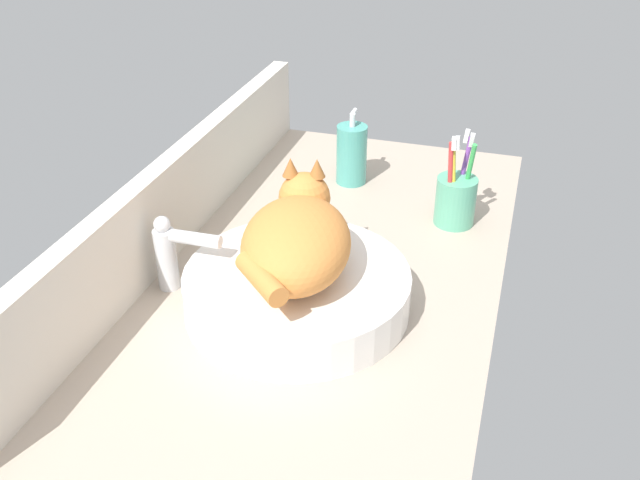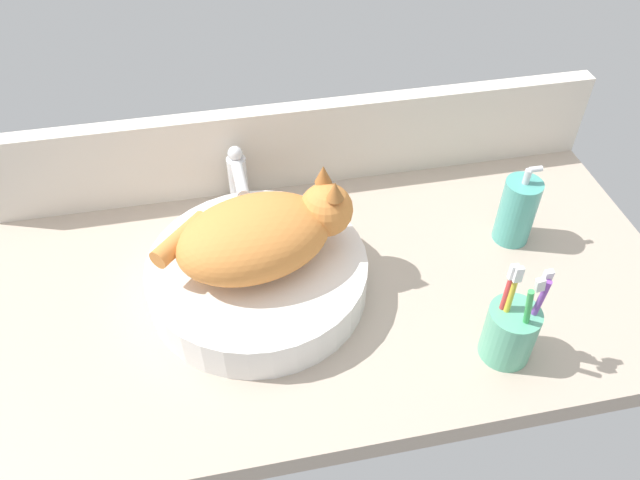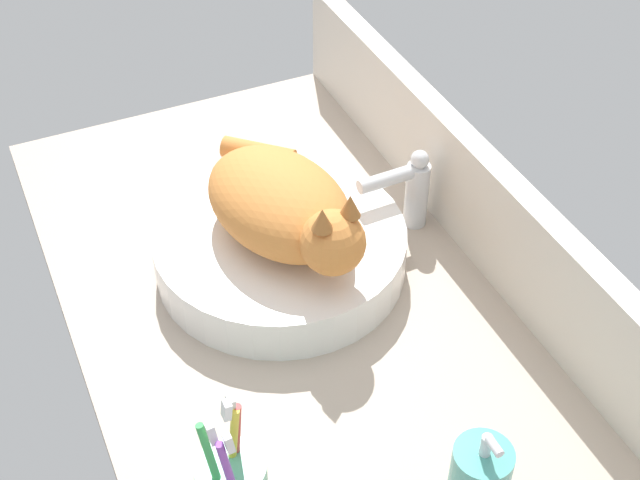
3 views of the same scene
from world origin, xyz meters
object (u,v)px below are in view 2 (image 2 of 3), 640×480
Objects in this scene: cat at (262,234)px; toothbrush_cup at (510,331)px; faucet at (238,178)px; soap_dispenser at (517,211)px; sink_basin at (258,276)px.

toothbrush_cup is at bearing -31.16° from cat.
faucet is 55.48cm from toothbrush_cup.
soap_dispenser is at bearing 64.25° from toothbrush_cup.
faucet is at bearing 91.77° from sink_basin.
soap_dispenser is at bearing 4.36° from sink_basin.
toothbrush_cup is at bearing -49.14° from faucet.
toothbrush_cup reaches higher than soap_dispenser.
cat is at bearing 15.96° from sink_basin.
soap_dispenser is (47.16, 3.60, 3.15)cm from sink_basin.
soap_dispenser is (47.83, -17.98, -0.78)cm from faucet.
faucet is (-1.98, 21.20, -5.21)cm from cat.
sink_basin is 2.25× the size of soap_dispenser.
cat is 1.72× the size of toothbrush_cup.
sink_basin is at bearing -88.23° from faucet.
soap_dispenser is at bearing 4.02° from cat.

